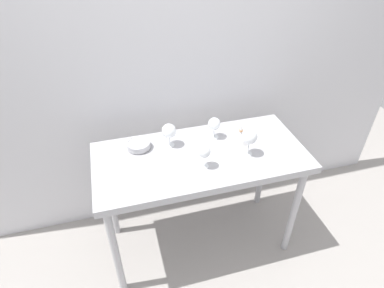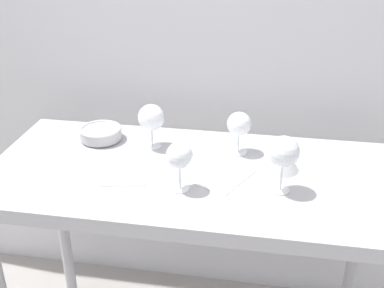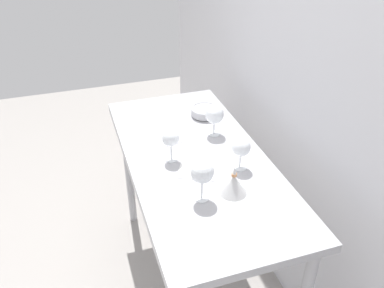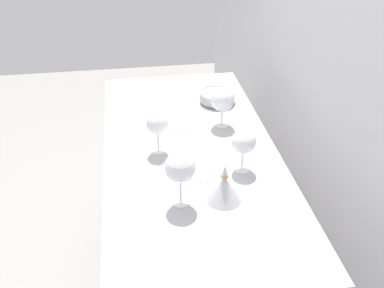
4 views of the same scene
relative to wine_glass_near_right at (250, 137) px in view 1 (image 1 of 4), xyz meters
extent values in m
plane|color=#9D9893|center=(-0.30, 0.08, -1.04)|extent=(6.00, 6.00, 0.00)
cube|color=silver|center=(-0.30, 0.57, 0.26)|extent=(3.80, 0.04, 2.60)
cube|color=#ADADB2|center=(-0.30, 0.08, -0.16)|extent=(1.40, 0.64, 0.04)
cube|color=#ADADB2|center=(-0.30, -0.24, -0.16)|extent=(1.40, 0.01, 0.05)
cylinder|color=#ADADB2|center=(-0.94, -0.18, -0.61)|extent=(0.05, 0.05, 0.86)
cylinder|color=#ADADB2|center=(0.34, -0.18, -0.61)|extent=(0.05, 0.05, 0.86)
cylinder|color=#ADADB2|center=(-0.94, 0.34, -0.61)|extent=(0.05, 0.05, 0.86)
cylinder|color=#ADADB2|center=(0.34, 0.34, -0.61)|extent=(0.05, 0.05, 0.86)
cylinder|color=white|center=(0.00, 0.00, -0.13)|extent=(0.06, 0.06, 0.00)
cylinder|color=white|center=(0.00, 0.00, -0.08)|extent=(0.01, 0.01, 0.09)
sphere|color=white|center=(0.00, 0.00, 0.00)|extent=(0.10, 0.10, 0.10)
cylinder|color=maroon|center=(0.00, 0.00, -0.01)|extent=(0.07, 0.07, 0.02)
cylinder|color=white|center=(-0.15, 0.24, -0.13)|extent=(0.07, 0.07, 0.00)
cylinder|color=white|center=(-0.15, 0.24, -0.10)|extent=(0.01, 0.01, 0.07)
sphere|color=white|center=(-0.15, 0.24, -0.02)|extent=(0.09, 0.09, 0.09)
cylinder|color=maroon|center=(-0.15, 0.24, -0.04)|extent=(0.06, 0.06, 0.02)
cylinder|color=white|center=(-0.47, 0.23, -0.13)|extent=(0.07, 0.07, 0.00)
cylinder|color=white|center=(-0.47, 0.23, -0.10)|extent=(0.01, 0.01, 0.07)
sphere|color=white|center=(-0.47, 0.23, -0.02)|extent=(0.10, 0.10, 0.10)
cylinder|color=maroon|center=(-0.47, 0.23, -0.03)|extent=(0.07, 0.07, 0.03)
cylinder|color=white|center=(-0.31, -0.04, -0.13)|extent=(0.06, 0.06, 0.00)
cylinder|color=white|center=(-0.31, -0.04, -0.09)|extent=(0.01, 0.01, 0.08)
sphere|color=white|center=(-0.31, -0.04, -0.01)|extent=(0.08, 0.08, 0.08)
cylinder|color=maroon|center=(-0.31, -0.04, -0.03)|extent=(0.06, 0.06, 0.02)
cube|color=white|center=(-0.52, 0.05, -0.13)|extent=(0.19, 0.25, 0.00)
cube|color=white|center=(-0.20, 0.07, -0.13)|extent=(0.25, 0.27, 0.00)
cylinder|color=beige|center=(-0.68, 0.26, -0.13)|extent=(0.13, 0.13, 0.01)
cylinder|color=#B7B7BC|center=(-0.68, 0.26, -0.11)|extent=(0.16, 0.16, 0.04)
torus|color=#B7B7BC|center=(-0.68, 0.26, -0.09)|extent=(0.16, 0.16, 0.01)
cone|color=silver|center=(0.00, 0.14, -0.09)|extent=(0.12, 0.12, 0.09)
cylinder|color=#C17F4C|center=(0.00, 0.14, -0.04)|extent=(0.02, 0.02, 0.01)
cone|color=silver|center=(0.00, 0.14, -0.02)|extent=(0.02, 0.02, 0.03)
camera|label=1|loc=(-0.80, -1.50, 1.19)|focal=30.21mm
camera|label=2|loc=(-0.06, -1.33, 0.68)|focal=45.17mm
camera|label=3|loc=(1.20, -0.43, 0.95)|focal=37.28mm
camera|label=4|loc=(1.11, -0.13, 0.80)|focal=42.07mm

